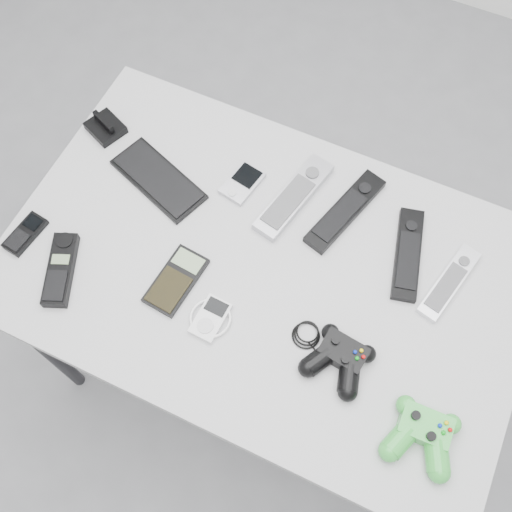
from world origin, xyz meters
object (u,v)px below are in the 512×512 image
at_px(remote_silver_b, 449,282).
at_px(mp3_player, 210,318).
at_px(pda, 242,183).
at_px(controller_black, 340,358).
at_px(calculator, 176,280).
at_px(desk, 265,278).
at_px(pda_keyboard, 158,179).
at_px(controller_green, 423,433).
at_px(remote_black_a, 345,211).
at_px(remote_silver_a, 294,196).
at_px(remote_black_b, 408,254).
at_px(mobile_phone, 25,234).
at_px(cordless_handset, 60,269).

distance_m(remote_silver_b, mp3_player, 0.49).
bearing_deg(pda, controller_black, -29.05).
bearing_deg(remote_silver_b, calculator, -142.33).
xyz_separation_m(desk, pda_keyboard, (-0.30, 0.09, 0.07)).
bearing_deg(pda, remote_silver_b, 6.02).
bearing_deg(pda, controller_green, -23.02).
bearing_deg(remote_silver_b, mp3_player, -132.75).
xyz_separation_m(pda_keyboard, remote_black_a, (0.40, 0.10, 0.00)).
bearing_deg(remote_silver_a, remote_black_a, 19.56).
distance_m(desk, mp3_player, 0.18).
height_order(pda_keyboard, mp3_player, mp3_player).
relative_size(desk, remote_black_b, 5.13).
height_order(pda_keyboard, calculator, same).
relative_size(desk, controller_black, 5.13).
bearing_deg(calculator, remote_silver_a, 68.61).
xyz_separation_m(pda, calculator, (-0.02, -0.27, -0.00)).
relative_size(desk, mobile_phone, 10.90).
relative_size(remote_silver_a, mp3_player, 2.55).
bearing_deg(controller_black, pda_keyboard, 164.65).
relative_size(mp3_player, controller_green, 0.64).
distance_m(remote_silver_a, mobile_phone, 0.58).
bearing_deg(pda_keyboard, mobile_phone, -108.61).
bearing_deg(remote_silver_a, controller_black, -40.63).
relative_size(pda, calculator, 0.67).
xyz_separation_m(controller_black, controller_green, (0.19, -0.07, 0.00)).
distance_m(desk, mobile_phone, 0.52).
height_order(remote_black_b, remote_silver_b, remote_black_b).
height_order(mobile_phone, cordless_handset, cordless_handset).
xyz_separation_m(mobile_phone, controller_green, (0.89, -0.04, 0.01)).
bearing_deg(pda_keyboard, controller_black, -2.64).
xyz_separation_m(remote_silver_b, mobile_phone, (-0.85, -0.27, -0.00)).
bearing_deg(pda_keyboard, cordless_handset, -85.03).
xyz_separation_m(pda_keyboard, remote_black_b, (0.56, 0.06, 0.00)).
bearing_deg(controller_green, pda, 144.77).
bearing_deg(remote_black_a, mp3_player, -98.23).
distance_m(remote_black_b, remote_silver_b, 0.10).
distance_m(remote_black_a, controller_green, 0.48).
bearing_deg(calculator, mobile_phone, -168.02).
bearing_deg(controller_black, cordless_handset, -166.45).
bearing_deg(calculator, remote_black_a, 54.42).
height_order(remote_silver_a, remote_black_a, remote_silver_a).
bearing_deg(pda, remote_black_b, 8.65).
bearing_deg(desk, remote_black_a, 61.29).
bearing_deg(calculator, mp3_player, -18.31).
height_order(pda, mp3_player, same).
distance_m(remote_silver_a, cordless_handset, 0.51).
distance_m(desk, pda_keyboard, 0.32).
xyz_separation_m(remote_silver_a, remote_silver_b, (0.37, -0.05, -0.00)).
bearing_deg(pda_keyboard, desk, 3.26).
bearing_deg(mp3_player, remote_black_b, 46.61).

